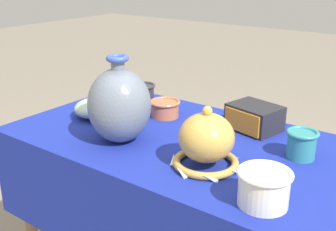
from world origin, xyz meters
TOP-DOWN VIEW (x-y plane):
  - display_table at (0.00, -0.02)m, footprint 1.14×0.66m
  - vase_tall_bulbous at (-0.14, -0.14)m, footprint 0.20×0.20m
  - vase_dome_bell at (0.18, -0.13)m, footprint 0.20×0.21m
  - mosaic_tile_box at (0.16, 0.20)m, footprint 0.19×0.17m
  - cup_wide_terracotta at (-0.16, 0.12)m, footprint 0.11×0.11m
  - cup_wide_charcoal at (-0.32, 0.19)m, footprint 0.10×0.10m
  - cup_wide_teal at (0.37, 0.08)m, footprint 0.10×0.10m
  - bowl_shallow_celadon at (-0.36, -0.03)m, footprint 0.16×0.16m
  - cup_wide_ivory at (0.39, -0.22)m, footprint 0.13×0.13m

SIDE VIEW (x-z plane):
  - display_table at x=0.00m, z-range 0.27..0.98m
  - cup_wide_terracotta at x=-0.16m, z-range 0.71..0.78m
  - bowl_shallow_celadon at x=-0.36m, z-range 0.71..0.78m
  - mosaic_tile_box at x=0.16m, z-range 0.71..0.80m
  - cup_wide_charcoal at x=-0.32m, z-range 0.71..0.80m
  - cup_wide_teal at x=0.37m, z-range 0.71..0.80m
  - cup_wide_ivory at x=0.39m, z-range 0.71..0.80m
  - vase_dome_bell at x=0.18m, z-range 0.69..0.88m
  - vase_tall_bulbous at x=-0.14m, z-range 0.69..0.97m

